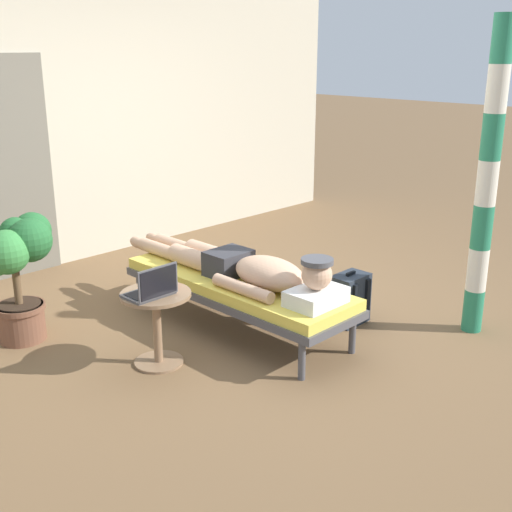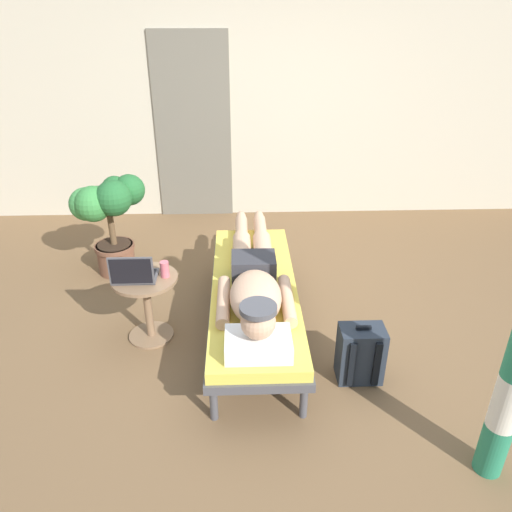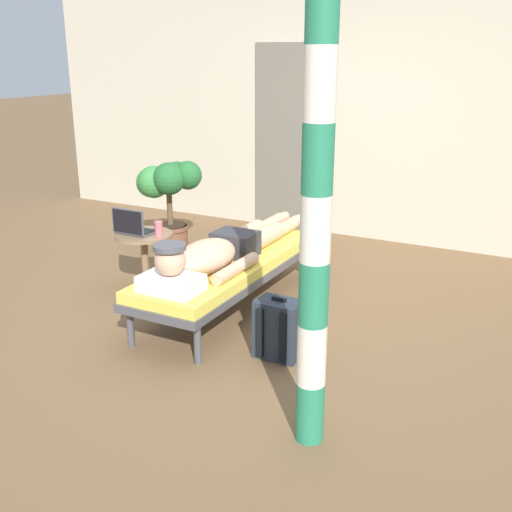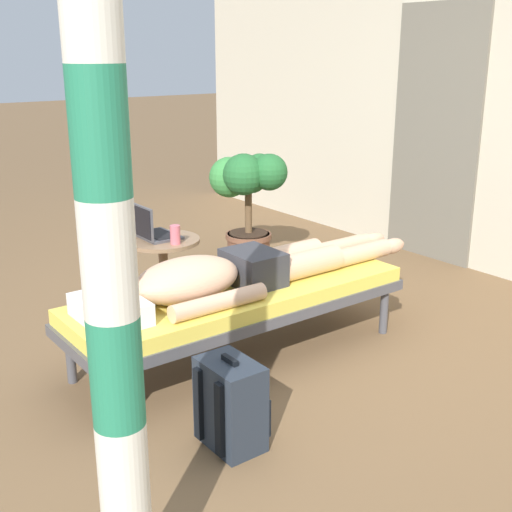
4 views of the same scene
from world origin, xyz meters
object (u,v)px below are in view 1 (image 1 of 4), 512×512
(person_reclining, at_px, (247,268))
(porch_post, at_px, (487,183))
(side_table, at_px, (157,316))
(drink_glass, at_px, (172,279))
(laptop, at_px, (152,289))
(backpack, at_px, (349,299))
(lounge_chair, at_px, (237,286))
(potted_plant, at_px, (15,262))

(person_reclining, bearing_deg, porch_post, -44.11)
(side_table, relative_size, porch_post, 0.23)
(drink_glass, bearing_deg, laptop, -163.85)
(person_reclining, height_order, side_table, person_reclining)
(drink_glass, relative_size, backpack, 0.28)
(lounge_chair, bearing_deg, laptop, -174.03)
(laptop, xyz_separation_m, potted_plant, (-0.43, 1.06, 0.04))
(person_reclining, relative_size, backpack, 5.12)
(laptop, distance_m, backpack, 1.66)
(potted_plant, xyz_separation_m, porch_post, (2.53, -2.29, 0.54))
(porch_post, bearing_deg, drink_glass, 145.80)
(potted_plant, bearing_deg, lounge_chair, -37.21)
(porch_post, bearing_deg, side_table, 148.00)
(person_reclining, xyz_separation_m, laptop, (-0.86, 0.02, 0.06))
(drink_glass, relative_size, porch_post, 0.05)
(laptop, relative_size, backpack, 0.73)
(lounge_chair, distance_m, laptop, 0.89)
(drink_glass, bearing_deg, lounge_chair, 2.54)
(potted_plant, distance_m, porch_post, 3.45)
(side_table, bearing_deg, potted_plant, 115.66)
(lounge_chair, height_order, laptop, laptop)
(person_reclining, bearing_deg, laptop, 178.94)
(porch_post, bearing_deg, person_reclining, 135.89)
(lounge_chair, xyz_separation_m, side_table, (-0.80, -0.04, 0.01))
(person_reclining, relative_size, porch_post, 0.94)
(drink_glass, xyz_separation_m, potted_plant, (-0.64, 1.00, 0.04))
(lounge_chair, relative_size, potted_plant, 2.12)
(lounge_chair, height_order, potted_plant, potted_plant)
(backpack, relative_size, porch_post, 0.18)
(porch_post, bearing_deg, lounge_chair, 133.50)
(drink_glass, bearing_deg, potted_plant, 122.41)
(backpack, bearing_deg, laptop, 163.54)
(lounge_chair, relative_size, laptop, 6.41)
(lounge_chair, distance_m, side_table, 0.80)
(potted_plant, bearing_deg, drink_glass, -57.59)
(laptop, xyz_separation_m, drink_glass, (0.21, 0.06, 0.00))
(lounge_chair, xyz_separation_m, potted_plant, (-1.28, 0.97, 0.27))
(laptop, distance_m, drink_glass, 0.22)
(person_reclining, relative_size, potted_plant, 2.31)
(backpack, height_order, porch_post, porch_post)
(side_table, height_order, drink_glass, drink_glass)
(backpack, xyz_separation_m, porch_post, (0.55, -0.77, 0.96))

